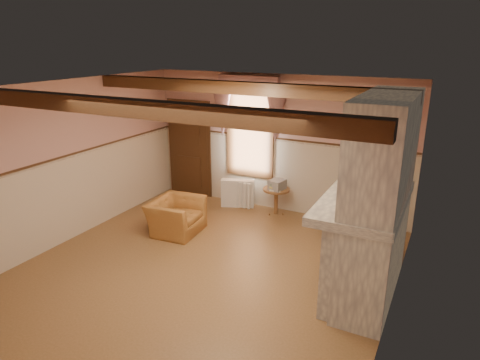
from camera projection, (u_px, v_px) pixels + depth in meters
The scene contains 26 objects.
floor at pixel (202, 272), 6.63m from camera, with size 5.50×6.00×0.01m, color brown.
ceiling at pixel (196, 89), 5.75m from camera, with size 5.50×6.00×0.01m, color silver.
wall_back at pixel (277, 144), 8.73m from camera, with size 5.50×0.02×2.80m, color tan.
wall_front at pixel (12, 290), 3.65m from camera, with size 5.50×0.02×2.80m, color tan.
wall_left at pixel (64, 163), 7.38m from camera, with size 0.02×6.00×2.80m, color tan.
wall_right at pixel (398, 222), 5.01m from camera, with size 0.02×6.00×2.80m, color tan.
wainscot at pixel (200, 228), 6.40m from camera, with size 5.50×6.00×1.50m, color #BEAD99, non-canonical shape.
chair_rail at pixel (199, 180), 6.16m from camera, with size 5.50×6.00×0.08m, color black, non-canonical shape.
firebox at pixel (341, 258), 6.14m from camera, with size 0.20×0.95×0.90m, color black.
armchair at pixel (176, 216), 7.93m from camera, with size 0.96×0.84×0.62m, color #9E662D.
side_table at pixel (276, 201), 8.77m from camera, with size 0.55×0.55×0.55m, color brown.
book_stack at pixel (277, 185), 8.61m from camera, with size 0.26×0.32×0.20m, color #B7AD8C.
radiator at pixel (238, 193), 9.15m from camera, with size 0.70×0.18×0.60m, color silver.
bowl at pixel (365, 194), 5.72m from camera, with size 0.35×0.35×0.09m, color brown.
mantel_clock at pixel (376, 174), 6.38m from camera, with size 0.14×0.24×0.20m, color black.
oil_lamp at pixel (375, 174), 6.27m from camera, with size 0.11×0.11×0.28m, color gold.
candle_red at pixel (355, 206), 5.21m from camera, with size 0.06×0.06×0.16m, color #AE1522.
jar_yellow at pixel (363, 197), 5.58m from camera, with size 0.06×0.06×0.12m, color gold.
fireplace at pixel (378, 201), 5.66m from camera, with size 0.85×2.00×2.80m, color gray.
mantel at pixel (364, 201), 5.75m from camera, with size 1.05×2.05×0.12m, color gray.
overmantel_mirror at pixel (354, 156), 5.64m from camera, with size 0.06×1.44×1.04m, color silver.
door at pixel (190, 150), 9.70m from camera, with size 1.10×0.10×2.10m, color black.
window at pixel (250, 129), 8.89m from camera, with size 1.06×0.08×2.02m, color white.
window_drapes at pixel (248, 101), 8.62m from camera, with size 1.30×0.14×1.40m, color gray.
ceiling_beam_front at pixel (138, 109), 4.77m from camera, with size 5.50×0.18×0.20m, color black.
ceiling_beam_back at pixel (237, 88), 6.80m from camera, with size 5.50×0.18×0.20m, color black.
Camera 1 is at (3.18, -4.95, 3.44)m, focal length 32.00 mm.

